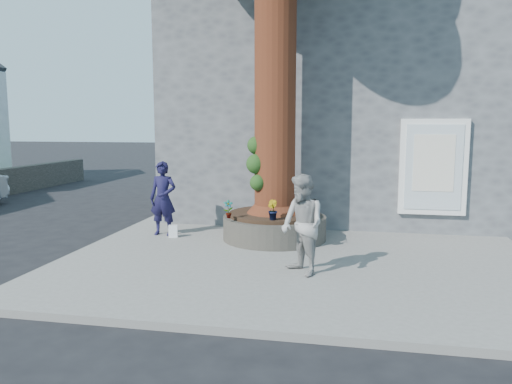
# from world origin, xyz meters

# --- Properties ---
(ground) EXTENTS (120.00, 120.00, 0.00)m
(ground) POSITION_xyz_m (0.00, 0.00, 0.00)
(ground) COLOR black
(ground) RESTS_ON ground
(pavement) EXTENTS (9.00, 8.00, 0.12)m
(pavement) POSITION_xyz_m (1.50, 1.00, 0.06)
(pavement) COLOR slate
(pavement) RESTS_ON ground
(yellow_line) EXTENTS (0.10, 30.00, 0.01)m
(yellow_line) POSITION_xyz_m (-3.05, 1.00, 0.00)
(yellow_line) COLOR yellow
(yellow_line) RESTS_ON ground
(stone_shop) EXTENTS (10.30, 8.30, 6.30)m
(stone_shop) POSITION_xyz_m (2.50, 7.20, 3.16)
(stone_shop) COLOR #4F5054
(stone_shop) RESTS_ON ground
(planter) EXTENTS (2.30, 2.30, 0.60)m
(planter) POSITION_xyz_m (0.80, 2.00, 0.41)
(planter) COLOR black
(planter) RESTS_ON pavement
(man) EXTENTS (0.63, 0.41, 1.71)m
(man) POSITION_xyz_m (-1.80, 1.91, 0.98)
(man) COLOR #141233
(man) RESTS_ON pavement
(woman) EXTENTS (1.04, 1.06, 1.73)m
(woman) POSITION_xyz_m (1.68, -0.54, 0.98)
(woman) COLOR #999692
(woman) RESTS_ON pavement
(shopping_bag) EXTENTS (0.22, 0.17, 0.28)m
(shopping_bag) POSITION_xyz_m (-1.49, 1.70, 0.26)
(shopping_bag) COLOR white
(shopping_bag) RESTS_ON pavement
(plant_a) EXTENTS (0.24, 0.20, 0.39)m
(plant_a) POSITION_xyz_m (-0.05, 1.15, 0.91)
(plant_a) COLOR gray
(plant_a) RESTS_ON planter
(plant_b) EXTENTS (0.32, 0.32, 0.42)m
(plant_b) POSITION_xyz_m (0.89, 1.15, 0.93)
(plant_b) COLOR gray
(plant_b) RESTS_ON planter
(plant_c) EXTENTS (0.18, 0.18, 0.32)m
(plant_c) POSITION_xyz_m (1.65, 1.15, 0.88)
(plant_c) COLOR gray
(plant_c) RESTS_ON planter
(plant_d) EXTENTS (0.36, 0.36, 0.30)m
(plant_d) POSITION_xyz_m (1.65, 1.45, 0.87)
(plant_d) COLOR gray
(plant_d) RESTS_ON planter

